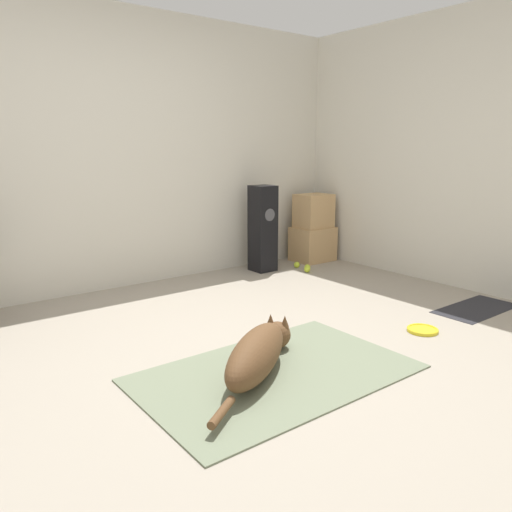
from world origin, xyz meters
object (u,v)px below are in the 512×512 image
at_px(dog, 258,353).
at_px(floor_speaker, 263,229).
at_px(frisbee, 423,330).
at_px(tennis_ball_by_boxes, 307,269).
at_px(tennis_ball_loose_on_carpet, 297,265).
at_px(cardboard_box_lower, 313,244).
at_px(tennis_ball_near_speaker, 307,267).
at_px(cardboard_box_upper, 314,211).

height_order(dog, floor_speaker, floor_speaker).
relative_size(frisbee, tennis_ball_by_boxes, 3.40).
relative_size(dog, floor_speaker, 1.11).
bearing_deg(tennis_ball_loose_on_carpet, floor_speaker, 159.87).
height_order(cardboard_box_lower, tennis_ball_loose_on_carpet, cardboard_box_lower).
height_order(floor_speaker, tennis_ball_loose_on_carpet, floor_speaker).
bearing_deg(tennis_ball_by_boxes, tennis_ball_loose_on_carpet, 76.36).
bearing_deg(frisbee, tennis_ball_loose_on_carpet, 73.58).
relative_size(dog, cardboard_box_lower, 2.22).
bearing_deg(dog, tennis_ball_loose_on_carpet, 43.07).
height_order(dog, cardboard_box_lower, cardboard_box_lower).
bearing_deg(tennis_ball_near_speaker, cardboard_box_lower, 39.77).
relative_size(cardboard_box_lower, cardboard_box_upper, 1.16).
distance_m(floor_speaker, tennis_ball_by_boxes, 0.65).
xyz_separation_m(cardboard_box_upper, tennis_ball_by_boxes, (-0.45, -0.39, -0.56)).
height_order(frisbee, cardboard_box_upper, cardboard_box_upper).
distance_m(dog, frisbee, 1.40).
height_order(cardboard_box_upper, tennis_ball_by_boxes, cardboard_box_upper).
height_order(dog, tennis_ball_by_boxes, dog).
bearing_deg(tennis_ball_near_speaker, frisbee, -107.98).
distance_m(frisbee, floor_speaker, 2.21).
relative_size(frisbee, floor_speaker, 0.24).
bearing_deg(cardboard_box_upper, frisbee, -114.42).
xyz_separation_m(tennis_ball_by_boxes, tennis_ball_near_speaker, (0.06, 0.07, 0.00)).
height_order(frisbee, tennis_ball_loose_on_carpet, tennis_ball_loose_on_carpet).
distance_m(dog, tennis_ball_near_speaker, 2.61).
relative_size(tennis_ball_by_boxes, tennis_ball_near_speaker, 1.00).
xyz_separation_m(cardboard_box_lower, tennis_ball_near_speaker, (-0.38, -0.32, -0.17)).
distance_m(cardboard_box_lower, tennis_ball_by_boxes, 0.61).
distance_m(cardboard_box_upper, tennis_ball_loose_on_carpet, 0.70).
bearing_deg(dog, cardboard_box_lower, 40.28).
bearing_deg(frisbee, tennis_ball_near_speaker, 72.02).
bearing_deg(cardboard_box_upper, dog, -139.74).
bearing_deg(tennis_ball_by_boxes, frisbee, -106.76).
height_order(frisbee, tennis_ball_by_boxes, tennis_ball_by_boxes).
bearing_deg(floor_speaker, tennis_ball_by_boxes, -48.64).
xyz_separation_m(dog, cardboard_box_upper, (2.38, 2.01, 0.45)).
xyz_separation_m(frisbee, cardboard_box_lower, (0.99, 2.18, 0.19)).
xyz_separation_m(cardboard_box_lower, floor_speaker, (-0.77, -0.02, 0.26)).
bearing_deg(dog, cardboard_box_upper, 40.26).
bearing_deg(floor_speaker, dog, -128.91).
bearing_deg(tennis_ball_near_speaker, tennis_ball_by_boxes, -133.89).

